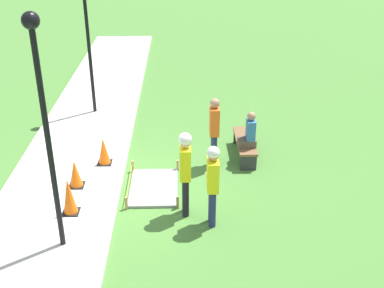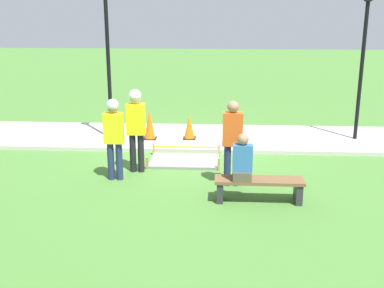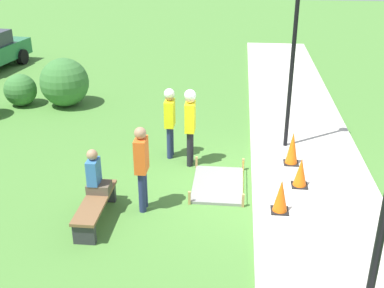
{
  "view_description": "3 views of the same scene",
  "coord_description": "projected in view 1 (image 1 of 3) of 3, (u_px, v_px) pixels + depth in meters",
  "views": [
    {
      "loc": [
        9.48,
        1.35,
        5.72
      ],
      "look_at": [
        0.02,
        1.6,
        1.07
      ],
      "focal_mm": 45.0,
      "sensor_mm": 36.0,
      "label": 1
    },
    {
      "loc": [
        -0.71,
        11.46,
        3.56
      ],
      "look_at": [
        -0.14,
        2.06,
        0.83
      ],
      "focal_mm": 45.0,
      "sensor_mm": 36.0,
      "label": 2
    },
    {
      "loc": [
        -9.04,
        0.4,
        5.12
      ],
      "look_at": [
        0.02,
        1.29,
        1.02
      ],
      "focal_mm": 45.0,
      "sensor_mm": 36.0,
      "label": 3
    }
  ],
  "objects": [
    {
      "name": "ground_plane",
      "position": [
        122.0,
        186.0,
        11.0
      ],
      "size": [
        60.0,
        60.0,
        0.0
      ],
      "primitive_type": "plane",
      "color": "#477A33"
    },
    {
      "name": "sidewalk",
      "position": [
        64.0,
        185.0,
        10.94
      ],
      "size": [
        28.0,
        2.65,
        0.1
      ],
      "color": "#BCB7AD",
      "rests_on": "ground_plane"
    },
    {
      "name": "wet_concrete_patch",
      "position": [
        154.0,
        187.0,
        10.9
      ],
      "size": [
        1.66,
        1.13,
        0.29
      ],
      "color": "gray",
      "rests_on": "ground_plane"
    },
    {
      "name": "traffic_cone_near_patch",
      "position": [
        104.0,
        151.0,
        11.64
      ],
      "size": [
        0.34,
        0.34,
        0.68
      ],
      "color": "black",
      "rests_on": "sidewalk"
    },
    {
      "name": "traffic_cone_far_patch",
      "position": [
        75.0,
        174.0,
        10.69
      ],
      "size": [
        0.34,
        0.34,
        0.64
      ],
      "color": "black",
      "rests_on": "sidewalk"
    },
    {
      "name": "traffic_cone_sidewalk_edge",
      "position": [
        69.0,
        196.0,
        9.71
      ],
      "size": [
        0.34,
        0.34,
        0.79
      ],
      "color": "black",
      "rests_on": "sidewalk"
    },
    {
      "name": "park_bench",
      "position": [
        245.0,
        144.0,
        12.24
      ],
      "size": [
        1.66,
        0.44,
        0.45
      ],
      "color": "#2D2D33",
      "rests_on": "ground_plane"
    },
    {
      "name": "person_seated_on_bench",
      "position": [
        249.0,
        133.0,
        11.73
      ],
      "size": [
        0.36,
        0.44,
        0.89
      ],
      "color": "brown",
      "rests_on": "park_bench"
    },
    {
      "name": "worker_supervisor",
      "position": [
        213.0,
        179.0,
        9.26
      ],
      "size": [
        0.4,
        0.25,
        1.73
      ],
      "color": "navy",
      "rests_on": "ground_plane"
    },
    {
      "name": "worker_assistant",
      "position": [
        185.0,
        166.0,
        9.55
      ],
      "size": [
        0.4,
        0.27,
        1.84
      ],
      "color": "black",
      "rests_on": "ground_plane"
    },
    {
      "name": "bystander_in_orange_shirt",
      "position": [
        214.0,
        128.0,
        11.47
      ],
      "size": [
        0.4,
        0.23,
        1.76
      ],
      "color": "navy",
      "rests_on": "ground_plane"
    },
    {
      "name": "lamppost_near",
      "position": [
        43.0,
        106.0,
        7.75
      ],
      "size": [
        0.28,
        0.28,
        4.26
      ],
      "color": "black",
      "rests_on": "sidewalk"
    },
    {
      "name": "lamppost_far",
      "position": [
        87.0,
        30.0,
        13.72
      ],
      "size": [
        0.28,
        0.28,
        3.8
      ],
      "color": "black",
      "rests_on": "sidewalk"
    }
  ]
}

